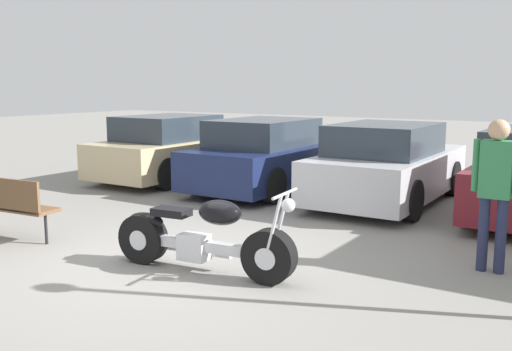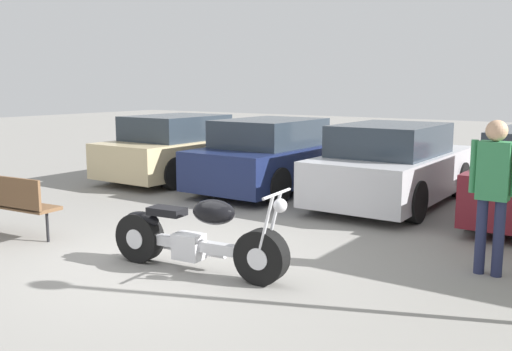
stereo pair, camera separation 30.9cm
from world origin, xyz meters
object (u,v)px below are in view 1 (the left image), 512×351
at_px(motorcycle, 201,238).
at_px(person_standing, 495,182).
at_px(parked_car_champagne, 173,149).
at_px(parked_car_navy, 268,156).
at_px(park_bench, 2,201).
at_px(parked_car_silver, 388,165).

height_order(motorcycle, person_standing, person_standing).
bearing_deg(parked_car_champagne, person_standing, -22.76).
distance_m(parked_car_navy, park_bench, 5.39).
height_order(parked_car_navy, person_standing, person_standing).
bearing_deg(parked_car_silver, person_standing, -53.11).
bearing_deg(parked_car_navy, person_standing, -32.58).
distance_m(motorcycle, parked_car_navy, 5.33).
xyz_separation_m(parked_car_champagne, parked_car_navy, (2.52, 0.01, 0.00)).
xyz_separation_m(parked_car_navy, park_bench, (-1.13, -5.26, -0.14)).
distance_m(park_bench, person_standing, 6.40).
height_order(motorcycle, park_bench, motorcycle).
height_order(parked_car_navy, parked_car_silver, same).
distance_m(parked_car_champagne, parked_car_navy, 2.52).
relative_size(motorcycle, parked_car_navy, 0.56).
bearing_deg(motorcycle, parked_car_champagne, 133.16).
distance_m(motorcycle, parked_car_champagne, 6.71).
relative_size(parked_car_silver, person_standing, 2.33).
bearing_deg(parked_car_navy, parked_car_silver, 0.51).
distance_m(parked_car_navy, parked_car_silver, 2.52).
bearing_deg(motorcycle, parked_car_navy, 112.84).
height_order(motorcycle, parked_car_silver, parked_car_silver).
distance_m(parked_car_silver, park_bench, 6.43).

